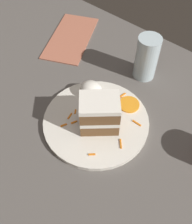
{
  "coord_description": "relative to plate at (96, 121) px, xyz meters",
  "views": [
    {
      "loc": [
        -0.29,
        0.29,
        0.62
      ],
      "look_at": [
        -0.03,
        -0.02,
        0.08
      ],
      "focal_mm": 42.0,
      "sensor_mm": 36.0,
      "label": 1
    }
  ],
  "objects": [
    {
      "name": "cream_dollop",
      "position": [
        0.07,
        -0.06,
        0.03
      ],
      "size": [
        0.06,
        0.06,
        0.04
      ],
      "primitive_type": "ellipsoid",
      "color": "white",
      "rests_on": "plate"
    },
    {
      "name": "menu_card",
      "position": [
        0.3,
        -0.22,
        -0.0
      ],
      "size": [
        0.23,
        0.29,
        0.0
      ],
      "primitive_type": "cube",
      "rotation": [
        0.0,
        0.0,
        3.58
      ],
      "color": "#B2664C",
      "rests_on": "dining_table"
    },
    {
      "name": "orange_garnish",
      "position": [
        -0.04,
        -0.1,
        0.01
      ],
      "size": [
        0.06,
        0.06,
        0.01
      ],
      "primitive_type": "cylinder",
      "color": "orange",
      "rests_on": "plate"
    },
    {
      "name": "drinking_glass",
      "position": [
        0.01,
        -0.23,
        0.05
      ],
      "size": [
        0.07,
        0.07,
        0.14
      ],
      "color": "silver",
      "rests_on": "dining_table"
    },
    {
      "name": "ground_plane",
      "position": [
        0.03,
        0.02,
        -0.04
      ],
      "size": [
        6.0,
        6.0,
        0.0
      ],
      "primitive_type": "plane",
      "color": "black",
      "rests_on": "ground"
    },
    {
      "name": "dining_table",
      "position": [
        0.03,
        0.02,
        -0.03
      ],
      "size": [
        1.37,
        0.89,
        0.04
      ],
      "primitive_type": "cube",
      "color": "#56514C",
      "rests_on": "ground"
    },
    {
      "name": "cake_slice",
      "position": [
        -0.02,
        0.01,
        0.06
      ],
      "size": [
        0.12,
        0.12,
        0.1
      ],
      "rotation": [
        0.0,
        0.0,
        2.3
      ],
      "color": "brown",
      "rests_on": "plate"
    },
    {
      "name": "plate",
      "position": [
        0.0,
        0.0,
        0.0
      ],
      "size": [
        0.28,
        0.28,
        0.01
      ],
      "primitive_type": "cylinder",
      "color": "silver",
      "rests_on": "dining_table"
    },
    {
      "name": "carrot_shreds_scatter",
      "position": [
        -0.01,
        -0.0,
        0.01
      ],
      "size": [
        0.17,
        0.22,
        0.0
      ],
      "color": "orange",
      "rests_on": "plate"
    }
  ]
}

